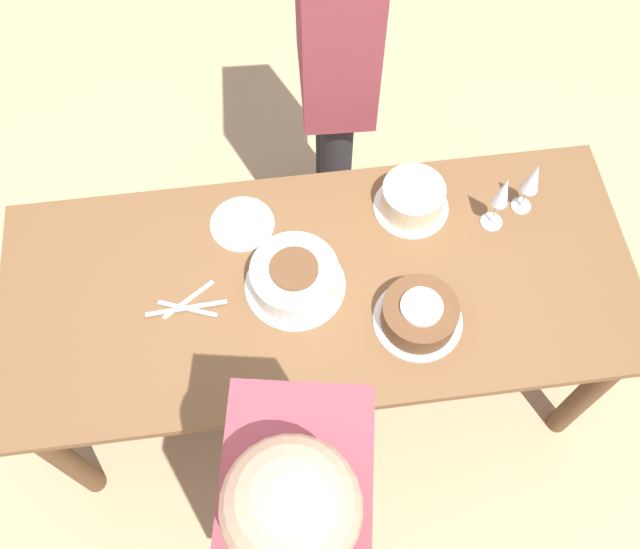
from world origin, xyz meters
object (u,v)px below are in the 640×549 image
Objects in this scene: cake_back_decorated at (412,198)px; wine_glass_near at (533,180)px; cake_front_chocolate at (419,314)px; cake_center_white at (295,279)px; person_watching at (336,41)px; wine_glass_far at (502,194)px.

wine_glass_near is (0.32, -0.04, 0.09)m from cake_back_decorated.
cake_center_white is at bearing 155.38° from cake_front_chocolate.
wine_glass_near is at bearing 41.05° from cake_front_chocolate.
cake_back_decorated is 0.14× the size of person_watching.
cake_back_decorated is 0.53m from person_watching.
wine_glass_near is at bearing 14.54° from cake_center_white.
wine_glass_far is at bearing 45.89° from cake_front_chocolate.
cake_back_decorated is (0.37, 0.22, -0.00)m from cake_center_white.
cake_center_white is 0.62m from wine_glass_far.
wine_glass_near is at bearing 23.38° from wine_glass_far.
cake_front_chocolate is (0.32, -0.15, -0.01)m from cake_center_white.
wine_glass_far reaches higher than cake_back_decorated.
cake_back_decorated is at bearing 173.37° from wine_glass_near.
wine_glass_far is (-0.10, -0.04, 0.01)m from wine_glass_near.
person_watching is (0.21, 0.69, 0.17)m from cake_center_white.
cake_front_chocolate is 0.41m from wine_glass_far.
person_watching is (-0.49, 0.51, 0.08)m from wine_glass_near.
cake_front_chocolate is 0.86m from person_watching.
cake_center_white is 1.40× the size of wine_glass_near.
person_watching is (-0.39, 0.56, 0.07)m from wine_glass_far.
cake_center_white is 1.15× the size of cake_front_chocolate.
cake_front_chocolate is at bearing -97.79° from cake_back_decorated.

